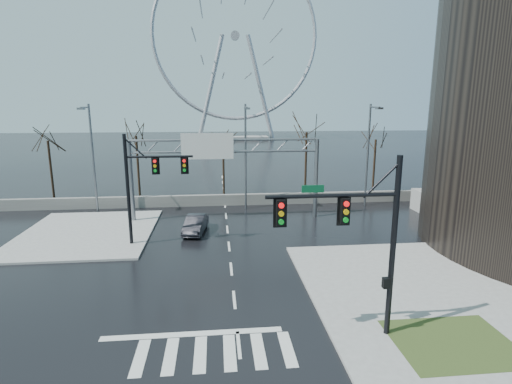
{
  "coord_description": "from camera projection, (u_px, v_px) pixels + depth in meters",
  "views": [
    {
      "loc": [
        -0.78,
        -19.12,
        9.98
      ],
      "look_at": [
        1.93,
        7.81,
        4.0
      ],
      "focal_mm": 28.0,
      "sensor_mm": 36.0,
      "label": 1
    }
  ],
  "objects": [
    {
      "name": "grass_strip",
      "position": [
        453.0,
        343.0,
        16.79
      ],
      "size": [
        5.0,
        4.0,
        0.02
      ],
      "primitive_type": "cube",
      "color": "#2E421B",
      "rests_on": "sidewalk_near"
    },
    {
      "name": "signal_mast_far",
      "position": [
        144.0,
        179.0,
        27.9
      ],
      "size": [
        4.72,
        0.41,
        8.0
      ],
      "color": "black",
      "rests_on": "ground"
    },
    {
      "name": "tree_far_left",
      "position": [
        49.0,
        148.0,
        41.16
      ],
      "size": [
        3.5,
        3.5,
        7.0
      ],
      "color": "black",
      "rests_on": "ground"
    },
    {
      "name": "tree_left",
      "position": [
        137.0,
        143.0,
        41.47
      ],
      "size": [
        3.75,
        3.75,
        7.5
      ],
      "color": "black",
      "rests_on": "ground"
    },
    {
      "name": "barrier_wall",
      "position": [
        225.0,
        200.0,
        40.12
      ],
      "size": [
        52.0,
        0.5,
        1.1
      ],
      "primitive_type": "cube",
      "color": "slate",
      "rests_on": "ground"
    },
    {
      "name": "ground",
      "position": [
        234.0,
        300.0,
        20.81
      ],
      "size": [
        260.0,
        260.0,
        0.0
      ],
      "primitive_type": "plane",
      "color": "black",
      "rests_on": "ground"
    },
    {
      "name": "sign_gantry",
      "position": [
        221.0,
        161.0,
        34.19
      ],
      "size": [
        16.36,
        0.4,
        7.6
      ],
      "color": "slate",
      "rests_on": "ground"
    },
    {
      "name": "sidewalk_far",
      "position": [
        87.0,
        233.0,
        31.38
      ],
      "size": [
        10.0,
        12.0,
        0.15
      ],
      "primitive_type": "cube",
      "color": "gray",
      "rests_on": "ground"
    },
    {
      "name": "signal_mast_near",
      "position": [
        363.0,
        232.0,
        16.33
      ],
      "size": [
        5.52,
        0.41,
        8.0
      ],
      "color": "black",
      "rests_on": "ground"
    },
    {
      "name": "streetlight_right",
      "position": [
        369.0,
        147.0,
        38.55
      ],
      "size": [
        0.5,
        2.55,
        10.0
      ],
      "color": "slate",
      "rests_on": "ground"
    },
    {
      "name": "tree_center",
      "position": [
        223.0,
        149.0,
        43.49
      ],
      "size": [
        3.25,
        3.25,
        6.5
      ],
      "color": "black",
      "rests_on": "ground"
    },
    {
      "name": "ferris_wheel",
      "position": [
        235.0,
        43.0,
        107.95
      ],
      "size": [
        45.0,
        6.0,
        50.91
      ],
      "color": "gray",
      "rests_on": "ground"
    },
    {
      "name": "car",
      "position": [
        195.0,
        224.0,
        31.58
      ],
      "size": [
        2.04,
        4.28,
        1.35
      ],
      "primitive_type": "imported",
      "rotation": [
        0.0,
        0.0,
        -0.15
      ],
      "color": "black",
      "rests_on": "ground"
    },
    {
      "name": "streetlight_left",
      "position": [
        91.0,
        150.0,
        36.01
      ],
      "size": [
        0.5,
        2.55,
        10.0
      ],
      "color": "slate",
      "rests_on": "ground"
    },
    {
      "name": "sidewalk_right_ext",
      "position": [
        401.0,
        274.0,
        23.71
      ],
      "size": [
        12.0,
        10.0,
        0.15
      ],
      "primitive_type": "cube",
      "color": "gray",
      "rests_on": "ground"
    },
    {
      "name": "streetlight_mid",
      "position": [
        246.0,
        149.0,
        37.38
      ],
      "size": [
        0.5,
        2.55,
        10.0
      ],
      "color": "slate",
      "rests_on": "ground"
    },
    {
      "name": "tree_far_right",
      "position": [
        375.0,
        146.0,
        44.61
      ],
      "size": [
        3.4,
        3.4,
        6.8
      ],
      "color": "black",
      "rests_on": "ground"
    },
    {
      "name": "tree_right",
      "position": [
        306.0,
        140.0,
        43.17
      ],
      "size": [
        3.9,
        3.9,
        7.8
      ],
      "color": "black",
      "rests_on": "ground"
    }
  ]
}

